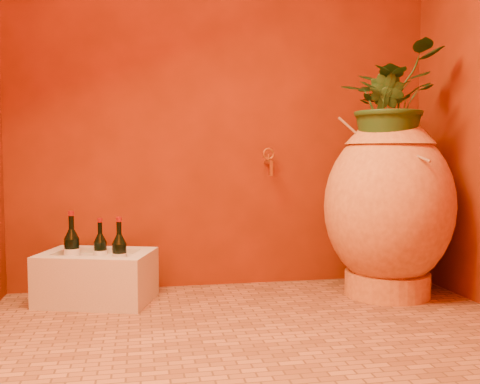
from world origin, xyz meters
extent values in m
plane|color=#9C5D33|center=(0.00, 0.00, 0.00)|extent=(2.50, 2.50, 0.00)
cube|color=#601F05|center=(0.00, 1.00, 1.25)|extent=(2.50, 0.02, 2.50)
cylinder|color=gold|center=(0.85, 0.58, 0.07)|extent=(0.56, 0.56, 0.13)
ellipsoid|color=gold|center=(0.85, 0.58, 0.50)|extent=(0.85, 0.85, 0.89)
cone|color=gold|center=(0.85, 0.58, 0.91)|extent=(0.59, 0.59, 0.13)
torus|color=gold|center=(0.85, 0.58, 0.99)|extent=(0.36, 0.36, 0.06)
cylinder|color=olive|center=(0.77, 0.53, 0.79)|extent=(0.39, 0.27, 0.42)
cylinder|color=olive|center=(0.83, 0.46, 0.82)|extent=(0.14, 0.47, 0.16)
cylinder|color=olive|center=(0.95, 0.50, 0.84)|extent=(0.22, 0.35, 0.22)
cube|color=beige|center=(-0.73, 0.74, 0.12)|extent=(0.66, 0.54, 0.24)
cube|color=beige|center=(-0.73, 0.90, 0.25)|extent=(0.57, 0.24, 0.03)
cube|color=beige|center=(-0.73, 0.58, 0.25)|extent=(0.57, 0.24, 0.03)
cube|color=beige|center=(-0.98, 0.74, 0.25)|extent=(0.14, 0.25, 0.03)
cube|color=beige|center=(-0.49, 0.74, 0.25)|extent=(0.14, 0.25, 0.03)
cylinder|color=black|center=(-0.87, 0.79, 0.24)|extent=(0.08, 0.08, 0.19)
cone|color=black|center=(-0.87, 0.79, 0.36)|extent=(0.08, 0.08, 0.05)
cylinder|color=black|center=(-0.87, 0.79, 0.42)|extent=(0.03, 0.03, 0.07)
cylinder|color=maroon|center=(-0.87, 0.79, 0.47)|extent=(0.03, 0.03, 0.03)
cylinder|color=silver|center=(-0.87, 0.79, 0.24)|extent=(0.08, 0.08, 0.08)
cylinder|color=black|center=(-0.72, 0.81, 0.23)|extent=(0.07, 0.07, 0.16)
cone|color=black|center=(-0.72, 0.81, 0.33)|extent=(0.07, 0.07, 0.05)
cylinder|color=black|center=(-0.72, 0.81, 0.39)|extent=(0.02, 0.02, 0.06)
cylinder|color=maroon|center=(-0.72, 0.81, 0.43)|extent=(0.03, 0.03, 0.02)
cylinder|color=silver|center=(-0.72, 0.81, 0.23)|extent=(0.07, 0.07, 0.07)
cylinder|color=black|center=(-0.61, 0.66, 0.23)|extent=(0.07, 0.07, 0.18)
cone|color=black|center=(-0.61, 0.66, 0.35)|extent=(0.07, 0.07, 0.05)
cylinder|color=black|center=(-0.61, 0.66, 0.41)|extent=(0.03, 0.03, 0.07)
cylinder|color=maroon|center=(-0.61, 0.66, 0.45)|extent=(0.03, 0.03, 0.02)
cylinder|color=silver|center=(-0.61, 0.66, 0.23)|extent=(0.08, 0.08, 0.08)
cylinder|color=#B57729|center=(0.25, 0.93, 0.74)|extent=(0.02, 0.14, 0.02)
cylinder|color=#B57729|center=(0.25, 0.86, 0.70)|extent=(0.02, 0.02, 0.08)
torus|color=#B57729|center=(0.25, 0.93, 0.79)|extent=(0.07, 0.01, 0.07)
cylinder|color=#B57729|center=(0.25, 0.93, 0.76)|extent=(0.01, 0.01, 0.05)
imported|color=#1D4016|center=(0.84, 0.58, 1.07)|extent=(0.72, 0.70, 0.62)
imported|color=#1D4016|center=(0.79, 0.52, 1.01)|extent=(0.27, 0.28, 0.40)
camera|label=1|loc=(-0.50, -2.16, 0.79)|focal=40.00mm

